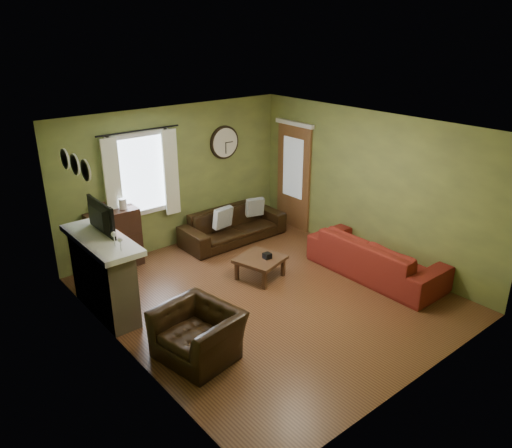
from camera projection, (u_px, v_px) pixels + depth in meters
floor at (267, 296)px, 7.73m from camera, size 4.60×5.20×0.00m
ceiling at (269, 128)px, 6.75m from camera, size 4.60×5.20×0.00m
wall_left at (121, 263)px, 5.89m from camera, size 0.00×5.20×2.60m
wall_right at (369, 187)px, 8.59m from camera, size 0.00×5.20×2.60m
wall_back at (175, 178)px, 9.10m from camera, size 4.60×0.00×2.60m
wall_front at (425, 285)px, 5.38m from camera, size 4.60×0.00×2.60m
fireplace at (104, 278)px, 7.11m from camera, size 0.40×1.40×1.10m
firebox at (118, 289)px, 7.31m from camera, size 0.04×0.60×0.55m
mantel at (101, 240)px, 6.90m from camera, size 0.58×1.60×0.08m
tv at (96, 222)px, 6.94m from camera, size 0.08×0.60×0.35m
tv_screen at (101, 217)px, 6.97m from camera, size 0.02×0.62×0.36m
medallion_left at (86, 170)px, 6.11m from camera, size 0.28×0.28×0.03m
medallion_mid at (75, 164)px, 6.36m from camera, size 0.28×0.28×0.03m
medallion_right at (65, 159)px, 6.61m from camera, size 0.28×0.28×0.03m
window_pane at (140, 174)px, 8.60m from camera, size 1.00×0.02×1.30m
curtain_rod at (139, 131)px, 8.24m from camera, size 0.03×0.03×1.50m
curtain_left at (113, 185)px, 8.22m from camera, size 0.28×0.04×1.55m
curtain_right at (171, 173)px, 8.87m from camera, size 0.28×0.04×1.55m
wall_clock at (225, 143)px, 9.52m from camera, size 0.64×0.06×0.64m
door at (294, 177)px, 9.99m from camera, size 0.05×0.90×2.10m
bookshelf at (115, 240)px, 8.45m from camera, size 0.87×0.37×1.03m
book at (108, 212)px, 8.43m from camera, size 0.20×0.24×0.02m
sofa_brown at (233, 225)px, 9.61m from camera, size 2.07×0.81×0.60m
pillow_left at (255, 207)px, 9.83m from camera, size 0.37×0.20×0.36m
pillow_right at (223, 218)px, 9.31m from camera, size 0.40×0.16×0.39m
sofa_red at (376, 257)px, 8.24m from camera, size 0.90×2.31×0.68m
armchair at (198, 334)px, 6.23m from camera, size 1.02×1.13×0.64m
coffee_table at (260, 268)px, 8.21m from camera, size 0.85×0.85×0.37m
tissue_box at (267, 256)px, 8.11m from camera, size 0.12×0.12×0.09m
wine_glass_a at (120, 244)px, 6.43m from camera, size 0.07×0.07×0.19m
wine_glass_b at (114, 239)px, 6.56m from camera, size 0.07×0.07×0.21m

